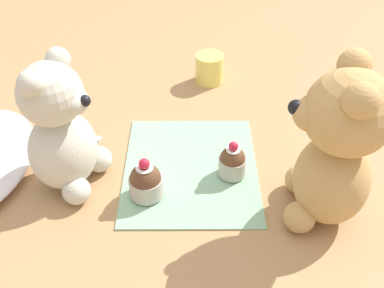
{
  "coord_description": "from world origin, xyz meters",
  "views": [
    {
      "loc": [
        -0.58,
        0.0,
        0.53
      ],
      "look_at": [
        0.0,
        0.0,
        0.06
      ],
      "focal_mm": 42.0,
      "sensor_mm": 36.0,
      "label": 1
    }
  ],
  "objects_px": {
    "teddy_bear_tan": "(338,149)",
    "cupcake_near_cream_bear": "(147,182)",
    "juice_glass": "(210,68)",
    "cupcake_near_tan_bear": "(234,162)",
    "teaspoon": "(77,131)",
    "teddy_bear_cream": "(62,131)"
  },
  "relations": [
    {
      "from": "teaspoon",
      "to": "cupcake_near_tan_bear",
      "type": "bearing_deg",
      "value": 3.01
    },
    {
      "from": "teaspoon",
      "to": "juice_glass",
      "type": "bearing_deg",
      "value": 61.29
    },
    {
      "from": "cupcake_near_cream_bear",
      "to": "cupcake_near_tan_bear",
      "type": "xyz_separation_m",
      "value": [
        0.05,
        -0.14,
        -0.0
      ]
    },
    {
      "from": "cupcake_near_cream_bear",
      "to": "juice_glass",
      "type": "relative_size",
      "value": 1.15
    },
    {
      "from": "cupcake_near_cream_bear",
      "to": "teddy_bear_cream",
      "type": "bearing_deg",
      "value": 73.95
    },
    {
      "from": "cupcake_near_cream_bear",
      "to": "cupcake_near_tan_bear",
      "type": "distance_m",
      "value": 0.15
    },
    {
      "from": "teddy_bear_cream",
      "to": "cupcake_near_cream_bear",
      "type": "xyz_separation_m",
      "value": [
        -0.04,
        -0.13,
        -0.07
      ]
    },
    {
      "from": "teddy_bear_cream",
      "to": "cupcake_near_cream_bear",
      "type": "height_order",
      "value": "teddy_bear_cream"
    },
    {
      "from": "teddy_bear_cream",
      "to": "cupcake_near_tan_bear",
      "type": "xyz_separation_m",
      "value": [
        0.01,
        -0.27,
        -0.07
      ]
    },
    {
      "from": "teddy_bear_tan",
      "to": "cupcake_near_tan_bear",
      "type": "distance_m",
      "value": 0.18
    },
    {
      "from": "teddy_bear_tan",
      "to": "teaspoon",
      "type": "xyz_separation_m",
      "value": [
        0.21,
        0.42,
        -0.13
      ]
    },
    {
      "from": "teddy_bear_tan",
      "to": "teddy_bear_cream",
      "type": "bearing_deg",
      "value": -89.02
    },
    {
      "from": "teaspoon",
      "to": "teddy_bear_tan",
      "type": "bearing_deg",
      "value": 0.21
    },
    {
      "from": "cupcake_near_tan_bear",
      "to": "juice_glass",
      "type": "height_order",
      "value": "cupcake_near_tan_bear"
    },
    {
      "from": "cupcake_near_cream_bear",
      "to": "juice_glass",
      "type": "bearing_deg",
      "value": -17.54
    },
    {
      "from": "juice_glass",
      "to": "teaspoon",
      "type": "relative_size",
      "value": 0.55
    },
    {
      "from": "teddy_bear_tan",
      "to": "cupcake_near_cream_bear",
      "type": "relative_size",
      "value": 3.53
    },
    {
      "from": "teddy_bear_tan",
      "to": "cupcake_near_cream_bear",
      "type": "distance_m",
      "value": 0.29
    },
    {
      "from": "teddy_bear_cream",
      "to": "cupcake_near_tan_bear",
      "type": "bearing_deg",
      "value": -69.46
    },
    {
      "from": "cupcake_near_tan_bear",
      "to": "teaspoon",
      "type": "relative_size",
      "value": 0.58
    },
    {
      "from": "teddy_bear_cream",
      "to": "teaspoon",
      "type": "height_order",
      "value": "teddy_bear_cream"
    },
    {
      "from": "teddy_bear_cream",
      "to": "teddy_bear_tan",
      "type": "relative_size",
      "value": 0.88
    }
  ]
}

